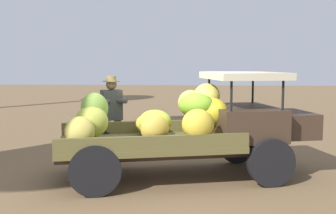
# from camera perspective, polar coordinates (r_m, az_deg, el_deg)

# --- Properties ---
(ground_plane) EXTENTS (60.00, 60.00, 0.00)m
(ground_plane) POSITION_cam_1_polar(r_m,az_deg,el_deg) (7.27, -0.02, -9.67)
(ground_plane) COLOR brown
(truck) EXTENTS (4.65, 2.59, 1.83)m
(truck) POSITION_cam_1_polar(r_m,az_deg,el_deg) (7.05, 4.33, -2.63)
(truck) COLOR #3D2C20
(truck) RESTS_ON ground
(farmer) EXTENTS (0.57, 0.55, 1.74)m
(farmer) POSITION_cam_1_polar(r_m,az_deg,el_deg) (8.27, -7.96, -0.80)
(farmer) COLOR #8F6A50
(farmer) RESTS_ON ground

